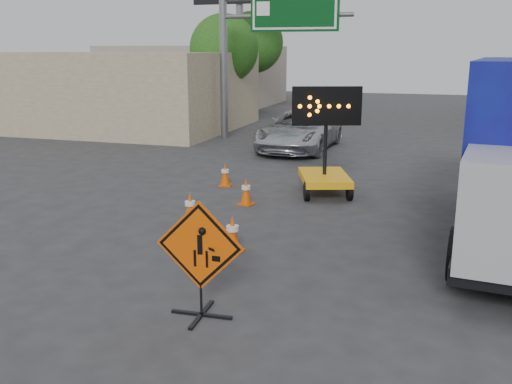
% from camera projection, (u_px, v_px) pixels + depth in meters
% --- Properties ---
extents(ground, '(100.00, 100.00, 0.00)m').
position_uv_depth(ground, '(203.00, 320.00, 8.97)').
color(ground, '#2D2D30').
rests_on(ground, ground).
extents(storefront_left_near, '(14.00, 10.00, 4.00)m').
position_uv_depth(storefront_left_near, '(109.00, 90.00, 31.11)').
color(storefront_left_near, '#BFAB8A').
rests_on(storefront_left_near, ground).
extents(storefront_left_far, '(12.00, 10.00, 4.40)m').
position_uv_depth(storefront_left_far, '(195.00, 75.00, 44.29)').
color(storefront_left_far, '#A89B8C').
rests_on(storefront_left_far, ground).
extents(highway_gantry, '(6.18, 0.38, 6.90)m').
position_uv_depth(highway_gantry, '(266.00, 28.00, 25.64)').
color(highway_gantry, slate).
rests_on(highway_gantry, ground).
extents(tree_left_near, '(3.71, 3.71, 6.03)m').
position_uv_depth(tree_left_near, '(224.00, 49.00, 30.65)').
color(tree_left_near, '#41321C').
rests_on(tree_left_near, ground).
extents(tree_left_far, '(4.10, 4.10, 6.66)m').
position_uv_depth(tree_left_far, '(253.00, 43.00, 38.23)').
color(tree_left_far, '#41321C').
rests_on(tree_left_far, ground).
extents(construction_sign, '(1.44, 1.02, 1.90)m').
position_uv_depth(construction_sign, '(200.00, 257.00, 8.85)').
color(construction_sign, black).
rests_on(construction_sign, ground).
extents(arrow_board, '(1.98, 2.51, 3.13)m').
position_uv_depth(arrow_board, '(325.00, 171.00, 16.62)').
color(arrow_board, '#FFAC0E').
rests_on(arrow_board, ground).
extents(pickup_truck, '(2.84, 5.87, 1.61)m').
position_uv_depth(pickup_truck, '(299.00, 131.00, 24.08)').
color(pickup_truck, silver).
rests_on(pickup_truck, ground).
extents(cone_a, '(0.45, 0.45, 0.81)m').
position_uv_depth(cone_a, '(232.00, 233.00, 11.90)').
color(cone_a, '#DC4D04').
rests_on(cone_a, ground).
extents(cone_b, '(0.51, 0.51, 0.78)m').
position_uv_depth(cone_b, '(190.00, 207.00, 13.90)').
color(cone_b, '#DC4D04').
rests_on(cone_b, ground).
extents(cone_c, '(0.47, 0.47, 0.75)m').
position_uv_depth(cone_c, '(246.00, 191.00, 15.56)').
color(cone_c, '#DC4D04').
rests_on(cone_c, ground).
extents(cone_d, '(0.42, 0.42, 0.74)m').
position_uv_depth(cone_d, '(225.00, 174.00, 17.71)').
color(cone_d, '#DC4D04').
rests_on(cone_d, ground).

